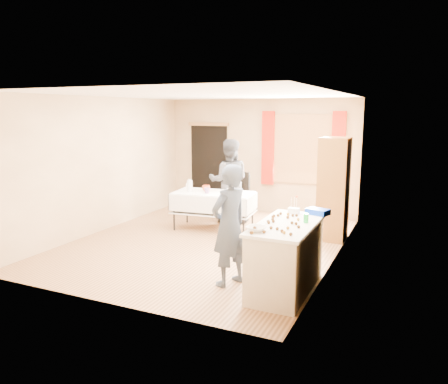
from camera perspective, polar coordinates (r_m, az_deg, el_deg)
The scene contains 29 objects.
floor at distance 7.90m, azimuth -2.27°, elevation -6.68°, with size 4.50×5.50×0.02m, color #9E7047.
ceiling at distance 7.55m, azimuth -2.42°, elevation 12.68°, with size 4.50×5.50×0.02m, color white.
wall_back at distance 10.14m, azimuth 4.73°, elevation 4.69°, with size 4.50×0.02×2.60m, color tan.
wall_front at distance 5.33m, azimuth -15.82°, elevation -0.97°, with size 4.50×0.02×2.60m, color tan.
wall_left at distance 8.86m, azimuth -15.53°, elevation 3.49°, with size 0.02×5.50×2.60m, color tan.
wall_right at distance 6.91m, azimuth 14.66°, elevation 1.64°, with size 0.02×5.50×2.60m, color tan.
window_frame at distance 9.79m, azimuth 10.20°, elevation 5.53°, with size 1.32×0.06×1.52m, color olive.
window_pane at distance 9.77m, azimuth 10.18°, elevation 5.52°, with size 1.20×0.02×1.40m, color white.
curtain_left at distance 9.96m, azimuth 5.76°, elevation 5.72°, with size 0.28×0.06×1.65m, color #B51909.
curtain_right at distance 9.58m, azimuth 14.67°, elevation 5.24°, with size 0.28×0.06×1.65m, color #B51909.
doorway at distance 10.65m, azimuth -1.96°, elevation 3.37°, with size 0.95×0.04×2.00m, color black.
door_lintel at distance 10.55m, azimuth -2.07°, elevation 8.86°, with size 1.05×0.06×0.08m, color olive.
cabinet at distance 8.16m, azimuth 14.11°, elevation 0.38°, with size 0.50×0.60×1.87m, color brown.
counter at distance 5.80m, azimuth 8.08°, elevation -8.43°, with size 0.70×1.48×0.91m.
party_table at distance 8.66m, azimuth -1.38°, elevation -2.01°, with size 1.66×0.98×0.75m.
chair at distance 9.66m, azimuth 1.75°, elevation -1.58°, with size 0.55×0.55×1.01m.
girl at distance 5.83m, azimuth 0.70°, elevation -4.40°, with size 0.59×0.70×1.65m, color #2A3346.
woman at distance 9.14m, azimuth 0.65°, elevation 1.43°, with size 1.05×0.94×1.76m, color black.
soda_can at distance 5.71m, azimuth 10.66°, elevation -3.37°, with size 0.07×0.07×0.12m, color green.
mixing_bowl at distance 5.26m, azimuth 4.26°, elevation -4.80°, with size 0.27×0.27×0.06m, color white.
foam_block at distance 6.20m, azimuth 9.10°, elevation -2.44°, with size 0.15×0.10×0.08m, color white.
blue_basket at distance 6.21m, azimuth 12.15°, elevation -2.52°, with size 0.30×0.20×0.08m, color #0930BD.
pitcher at distance 8.68m, azimuth -4.50°, elevation 0.77°, with size 0.11×0.11×0.22m, color silver.
cup_red at distance 8.72m, azimuth -2.34°, elevation 0.50°, with size 0.20×0.20×0.12m, color #CB4A22.
cup_rainbow at distance 8.48m, azimuth -2.23°, elevation 0.18°, with size 0.12×0.12×0.11m, color red.
small_bowl at distance 8.58m, azimuth 0.88°, elevation 0.15°, with size 0.23×0.23×0.06m, color white.
pastry_tray at distance 8.35m, azimuth 1.59°, elevation -0.28°, with size 0.28×0.20×0.02m, color white.
bottle at distance 8.95m, azimuth -4.70°, elevation 0.91°, with size 0.10×0.10×0.17m, color white.
cake_balls at distance 5.57m, azimuth 7.13°, elevation -4.06°, with size 0.52×1.13×0.04m.
Camera 1 is at (3.40, -6.73, 2.33)m, focal length 35.00 mm.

